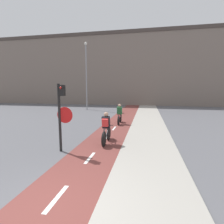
# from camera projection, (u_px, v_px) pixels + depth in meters

# --- Properties ---
(ground_plane) EXTENTS (120.00, 120.00, 0.00)m
(ground_plane) POSITION_uv_depth(u_px,v_px,m) (45.00, 214.00, 3.69)
(ground_plane) COLOR #5B5B60
(bike_lane) EXTENTS (2.01, 60.00, 0.02)m
(bike_lane) POSITION_uv_depth(u_px,v_px,m) (45.00, 213.00, 3.69)
(bike_lane) COLOR brown
(bike_lane) RESTS_ON ground_plane
(building_row_background) EXTENTS (60.00, 5.20, 11.19)m
(building_row_background) POSITION_uv_depth(u_px,v_px,m) (135.00, 70.00, 28.59)
(building_row_background) COLOR slate
(building_row_background) RESTS_ON ground_plane
(traffic_light_pole) EXTENTS (0.67, 0.25, 2.82)m
(traffic_light_pole) POSITION_uv_depth(u_px,v_px,m) (61.00, 110.00, 7.12)
(traffic_light_pole) COLOR black
(traffic_light_pole) RESTS_ON ground_plane
(street_lamp_far) EXTENTS (0.36, 0.36, 8.06)m
(street_lamp_far) POSITION_uv_depth(u_px,v_px,m) (86.00, 70.00, 21.11)
(street_lamp_far) COLOR gray
(street_lamp_far) RESTS_ON ground_plane
(cyclist_near) EXTENTS (0.46, 1.71, 1.53)m
(cyclist_near) POSITION_uv_depth(u_px,v_px,m) (106.00, 129.00, 8.31)
(cyclist_near) COLOR black
(cyclist_near) RESTS_ON ground_plane
(cyclist_far) EXTENTS (0.46, 1.68, 1.50)m
(cyclist_far) POSITION_uv_depth(u_px,v_px,m) (120.00, 115.00, 12.89)
(cyclist_far) COLOR black
(cyclist_far) RESTS_ON ground_plane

